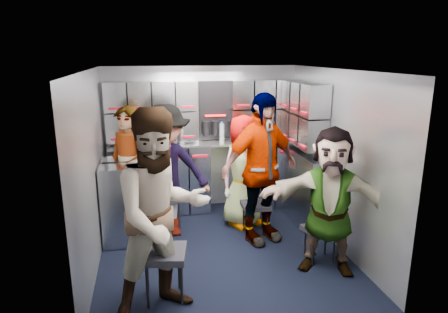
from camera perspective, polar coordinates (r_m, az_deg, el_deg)
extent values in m
plane|color=black|center=(4.89, -0.39, -13.14)|extent=(3.00, 3.00, 0.00)
cube|color=#999FA7|center=(5.94, -3.12, 2.65)|extent=(2.80, 0.04, 2.10)
cube|color=#999FA7|center=(4.47, -18.34, -2.11)|extent=(0.04, 3.00, 2.10)
cube|color=#999FA7|center=(4.95, 15.73, -0.32)|extent=(0.04, 3.00, 2.10)
cube|color=silver|center=(4.34, -0.43, 12.25)|extent=(2.80, 3.00, 0.02)
cube|color=#A3AAB4|center=(5.88, -2.75, -3.07)|extent=(2.68, 0.38, 0.99)
cube|color=#A3AAB4|center=(5.15, -14.80, -6.17)|extent=(0.38, 0.76, 0.99)
cube|color=#B7BABF|center=(5.74, -2.81, 1.88)|extent=(2.68, 0.42, 0.03)
cube|color=#A3AAB4|center=(5.72, -2.96, 6.66)|extent=(2.68, 0.28, 0.82)
cube|color=#A3AAB4|center=(5.42, 11.32, 5.96)|extent=(0.28, 1.00, 0.82)
cube|color=#A3AAB4|center=(5.57, 11.20, -4.32)|extent=(0.28, 1.20, 1.00)
cube|color=#9C0313|center=(5.58, -2.50, 0.09)|extent=(2.60, 0.02, 0.03)
cube|color=black|center=(3.86, -8.73, -13.57)|extent=(0.48, 0.47, 0.07)
cylinder|color=black|center=(3.87, -10.89, -17.81)|extent=(0.03, 0.03, 0.44)
cylinder|color=black|center=(3.87, -6.08, -17.54)|extent=(0.03, 0.03, 0.44)
cylinder|color=black|center=(4.09, -10.94, -15.83)|extent=(0.03, 0.03, 0.44)
cylinder|color=black|center=(4.10, -6.43, -15.58)|extent=(0.03, 0.03, 0.44)
cube|color=black|center=(5.31, -8.21, -5.83)|extent=(0.45, 0.43, 0.06)
cylinder|color=black|center=(5.28, -9.64, -8.71)|extent=(0.02, 0.02, 0.42)
cylinder|color=black|center=(5.29, -6.46, -8.53)|extent=(0.02, 0.02, 0.42)
cylinder|color=black|center=(5.51, -9.72, -7.69)|extent=(0.02, 0.02, 0.42)
cylinder|color=black|center=(5.52, -6.68, -7.53)|extent=(0.02, 0.02, 0.42)
cube|color=black|center=(5.60, 2.43, -5.19)|extent=(0.45, 0.44, 0.05)
cylinder|color=black|center=(5.55, 1.38, -7.60)|extent=(0.02, 0.02, 0.36)
cylinder|color=black|center=(5.61, 3.94, -7.40)|extent=(0.02, 0.02, 0.36)
cylinder|color=black|center=(5.75, 0.91, -6.80)|extent=(0.02, 0.02, 0.36)
cylinder|color=black|center=(5.80, 3.38, -6.61)|extent=(0.02, 0.02, 0.36)
cube|color=black|center=(5.16, 4.54, -6.98)|extent=(0.36, 0.34, 0.06)
cylinder|color=black|center=(5.11, 3.42, -9.64)|extent=(0.02, 0.02, 0.37)
cylinder|color=black|center=(5.17, 6.21, -9.38)|extent=(0.02, 0.02, 0.37)
cylinder|color=black|center=(5.30, 2.82, -8.69)|extent=(0.02, 0.02, 0.37)
cylinder|color=black|center=(5.37, 5.51, -8.45)|extent=(0.02, 0.02, 0.37)
cube|color=black|center=(4.63, 13.61, -10.09)|extent=(0.41, 0.39, 0.05)
cylinder|color=black|center=(4.58, 12.56, -13.04)|extent=(0.02, 0.02, 0.36)
cylinder|color=black|center=(4.68, 15.44, -12.60)|extent=(0.02, 0.02, 0.36)
cylinder|color=black|center=(4.76, 11.52, -11.90)|extent=(0.02, 0.02, 0.36)
cylinder|color=black|center=(4.85, 14.30, -11.52)|extent=(0.02, 0.02, 0.36)
imported|color=black|center=(5.18, -13.40, -2.09)|extent=(0.72, 0.69, 1.65)
imported|color=black|center=(3.50, -8.88, -8.24)|extent=(1.09, 0.98, 1.86)
imported|color=black|center=(5.02, -8.26, -2.20)|extent=(1.11, 0.67, 1.68)
imported|color=black|center=(5.32, 2.92, -2.08)|extent=(0.86, 0.73, 1.51)
imported|color=black|center=(4.82, 5.24, -1.81)|extent=(1.17, 0.81, 1.84)
imported|color=black|center=(4.33, 14.91, -6.13)|extent=(1.51, 1.05, 1.56)
cylinder|color=white|center=(5.63, -6.00, 2.97)|extent=(0.07, 0.07, 0.24)
cylinder|color=white|center=(5.70, -0.35, 3.40)|extent=(0.06, 0.06, 0.28)
cylinder|color=white|center=(5.71, -0.28, 3.28)|extent=(0.07, 0.07, 0.26)
cylinder|color=tan|center=(5.62, -9.86, 2.02)|extent=(0.08, 0.08, 0.09)
cylinder|color=tan|center=(5.85, 5.50, 2.74)|extent=(0.08, 0.08, 0.10)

